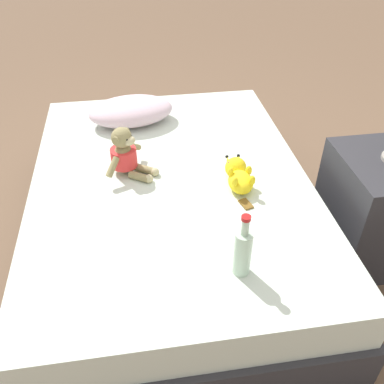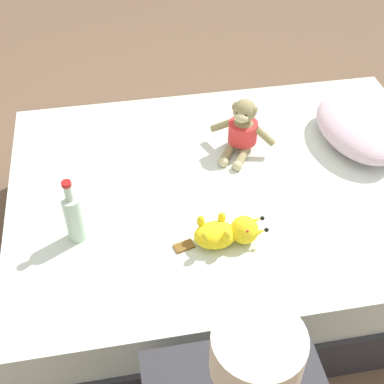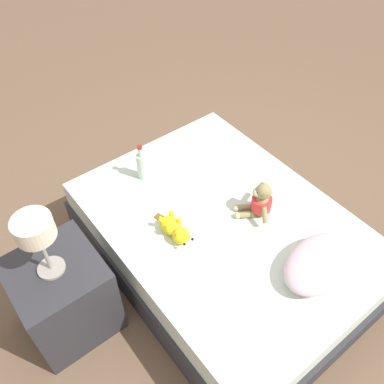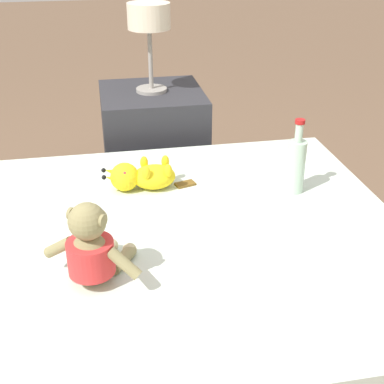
# 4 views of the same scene
# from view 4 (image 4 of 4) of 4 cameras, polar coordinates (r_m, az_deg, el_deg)

# --- Properties ---
(ground_plane) EXTENTS (16.00, 16.00, 0.00)m
(ground_plane) POSITION_cam_4_polar(r_m,az_deg,el_deg) (1.87, -6.95, -15.67)
(ground_plane) COLOR brown
(bed) EXTENTS (1.33, 1.82, 0.42)m
(bed) POSITION_cam_4_polar(r_m,az_deg,el_deg) (1.74, -7.34, -10.72)
(bed) COLOR #2D2D33
(bed) RESTS_ON ground_plane
(plush_monkey) EXTENTS (0.25, 0.26, 0.24)m
(plush_monkey) POSITION_cam_4_polar(r_m,az_deg,el_deg) (1.39, -10.61, -6.06)
(plush_monkey) COLOR #8E8456
(plush_monkey) RESTS_ON bed
(plush_yellow_creature) EXTENTS (0.11, 0.33, 0.10)m
(plush_yellow_creature) POSITION_cam_4_polar(r_m,az_deg,el_deg) (1.86, -5.42, 1.69)
(plush_yellow_creature) COLOR yellow
(plush_yellow_creature) RESTS_ON bed
(glass_bottle) EXTENTS (0.06, 0.06, 0.26)m
(glass_bottle) POSITION_cam_4_polar(r_m,az_deg,el_deg) (1.84, 11.09, 2.95)
(glass_bottle) COLOR #B2D1B7
(glass_bottle) RESTS_ON bed
(nightstand) EXTENTS (0.47, 0.47, 0.56)m
(nightstand) POSITION_cam_4_polar(r_m,az_deg,el_deg) (2.56, -4.14, 4.76)
(nightstand) COLOR #2D2D33
(nightstand) RESTS_ON ground_plane
(bedside_lamp) EXTENTS (0.19, 0.19, 0.38)m
(bedside_lamp) POSITION_cam_4_polar(r_m,az_deg,el_deg) (2.40, -4.63, 17.67)
(bedside_lamp) COLOR gray
(bedside_lamp) RESTS_ON nightstand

